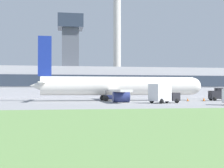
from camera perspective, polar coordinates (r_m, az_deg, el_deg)
ground_plane at (r=50.14m, az=6.35°, el=-3.27°), size 400.00×400.00×0.00m
terminal_building at (r=80.08m, az=0.06°, el=0.47°), size 75.42×15.62×20.60m
smokestack_left at (r=114.44m, az=0.93°, el=8.47°), size 3.09×3.09×41.35m
airplane at (r=54.82m, az=0.91°, el=-0.41°), size 30.51×25.29×11.10m
pushback_tug at (r=58.55m, az=18.98°, el=-1.91°), size 3.42×2.30×2.25m
fuel_truck at (r=45.76m, az=9.23°, el=-1.81°), size 4.73×3.80×2.77m
traffic_cone_near_nose at (r=55.11m, az=16.47°, el=-2.69°), size 0.54×0.54×0.69m
traffic_cone_wingtip at (r=54.25m, az=13.68°, el=-2.81°), size 0.50×0.50×0.55m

